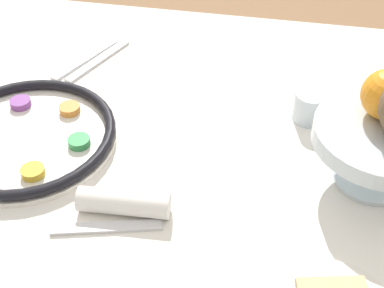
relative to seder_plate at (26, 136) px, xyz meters
The scene contains 8 objects.
dining_table 0.49m from the seder_plate, ahead, with size 1.56×1.08×0.71m.
seder_plate is the anchor object (origin of this frame).
fruit_stand 0.63m from the seder_plate, ahead, with size 0.23×0.23×0.12m.
napkin_roll 0.26m from the seder_plate, 30.23° to the right, with size 0.15×0.05×0.04m.
cup_near 0.54m from the seder_plate, 18.03° to the left, with size 0.06×0.06×0.06m.
fork_left 0.29m from the seder_plate, 87.21° to the left, with size 0.10×0.19×0.01m.
fork_right 0.29m from the seder_plate, 81.30° to the left, with size 0.10×0.19×0.01m.
spoon 0.27m from the seder_plate, 39.60° to the right, with size 0.18×0.06×0.01m.
Camera 1 is at (0.12, -0.70, 1.38)m, focal length 50.00 mm.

